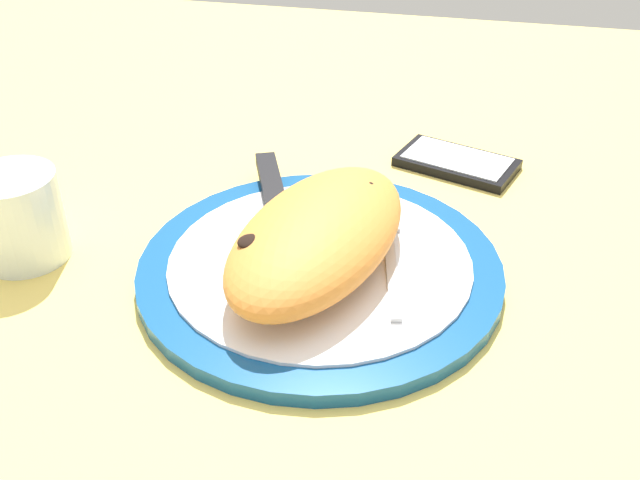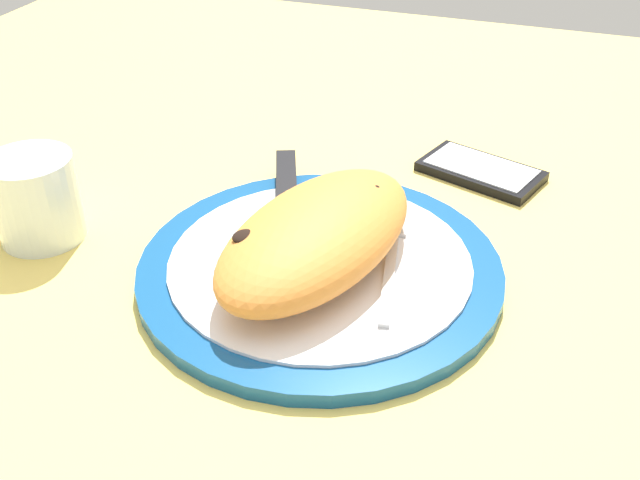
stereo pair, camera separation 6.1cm
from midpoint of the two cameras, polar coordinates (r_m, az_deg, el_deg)
name	(u,v)px [view 1 (the left image)]	position (r cm, az deg, el deg)	size (l,w,h in cm)	color
ground_plane	(320,288)	(64.35, -2.73, -3.85)	(150.00, 150.00, 3.00)	#EACC60
plate	(320,267)	(63.00, -2.79, -2.23)	(31.06, 31.06, 1.58)	navy
calzone	(313,235)	(60.49, -3.41, 0.29)	(25.01, 16.54, 5.68)	orange
fork	(389,247)	(63.68, 2.66, -0.65)	(16.44, 4.69, 0.40)	silver
knife	(274,199)	(70.29, -6.05, 3.09)	(23.16, 10.81, 1.20)	silver
smartphone	(457,162)	(80.47, 8.39, 5.90)	(10.35, 13.83, 1.16)	black
water_glass	(20,222)	(70.16, -24.57, 1.23)	(7.71, 7.71, 8.01)	silver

